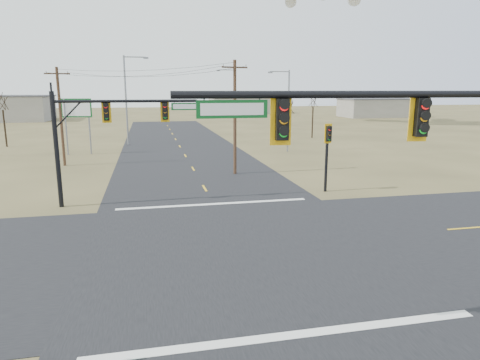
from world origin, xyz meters
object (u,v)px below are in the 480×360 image
Objects in this scene: mast_arm_near at (431,148)px; bare_tree_c at (289,106)px; mast_arm_far at (107,124)px; utility_pole_far at (61,115)px; bare_tree_b at (2,101)px; streetlight_c at (128,95)px; highway_sign at (77,115)px; streetlight_b at (233,98)px; pedestal_signal_ne at (328,143)px; streetlight_a at (287,106)px; utility_pole_near at (235,116)px; bare_tree_d at (313,100)px.

bare_tree_c is at bearing 83.30° from mast_arm_near.
mast_arm_far is (-10.20, 16.67, -0.43)m from mast_arm_near.
bare_tree_b is at bearing 121.01° from utility_pole_far.
highway_sign is at bearing -141.00° from streetlight_c.
streetlight_c is (0.11, 30.15, 1.28)m from mast_arm_far.
pedestal_signal_ne is at bearing -77.01° from streetlight_b.
streetlight_b reaches higher than bare_tree_b.
streetlight_c is (5.55, 14.74, 1.60)m from utility_pole_far.
utility_pole_far is at bearing -156.48° from streetlight_a.
bare_tree_b is 1.12× the size of bare_tree_c.
mast_arm_far is at bearing -69.45° from highway_sign.
bare_tree_d is at bearing 55.90° from utility_pole_near.
highway_sign is at bearing 118.08° from mast_arm_near.
utility_pole_far is at bearing -156.38° from bare_tree_c.
utility_pole_far reaches higher than highway_sign.
pedestal_signal_ne is 0.68× the size of bare_tree_b.
utility_pole_near reaches higher than streetlight_a.
bare_tree_b is at bearing 107.67° from mast_arm_far.
streetlight_b is (0.99, 38.64, 2.27)m from pedestal_signal_ne.
bare_tree_b is at bearing 146.39° from highway_sign.
streetlight_c is (5.21, 7.51, 2.01)m from highway_sign.
highway_sign is at bearing 135.06° from utility_pole_near.
mast_arm_near is at bearing -64.01° from utility_pole_far.
mast_arm_near is at bearing -81.04° from streetlight_b.
mast_arm_near is 47.90m from streetlight_c.
bare_tree_d is (31.78, 17.37, 0.85)m from utility_pole_far.
streetlight_b reaches higher than utility_pole_far.
streetlight_b reaches higher than mast_arm_near.
mast_arm_near is 0.97× the size of streetlight_c.
utility_pole_far is 36.23m from bare_tree_d.
mast_arm_far is at bearing -140.08° from utility_pole_near.
bare_tree_c is (11.09, 18.82, 0.02)m from utility_pole_near.
bare_tree_b reaches higher than bare_tree_c.
mast_arm_near is 44.74m from bare_tree_c.
highway_sign is (0.34, 7.22, -0.41)m from utility_pole_far.
bare_tree_c is at bearing -25.46° from streetlight_c.
streetlight_b is (5.97, 30.88, 0.81)m from utility_pole_near.
mast_arm_near is 1.58× the size of bare_tree_d.
bare_tree_b is at bearing 125.05° from pedestal_signal_ne.
bare_tree_b is at bearing 172.61° from bare_tree_c.
streetlight_c reaches higher than utility_pole_far.
streetlight_a is 19.11m from streetlight_b.
streetlight_b is (20.98, 23.47, 0.99)m from utility_pole_far.
utility_pole_far is at bearing -117.34° from streetlight_b.
streetlight_b is at bearing 110.11° from streetlight_a.
bare_tree_b is (-29.63, 31.21, 2.19)m from pedestal_signal_ne.
streetlight_a is 1.31× the size of bare_tree_b.
utility_pole_far reaches higher than bare_tree_c.
utility_pole_near is (9.56, 8.00, -0.15)m from mast_arm_far.
mast_arm_near is at bearing -94.11° from streetlight_c.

